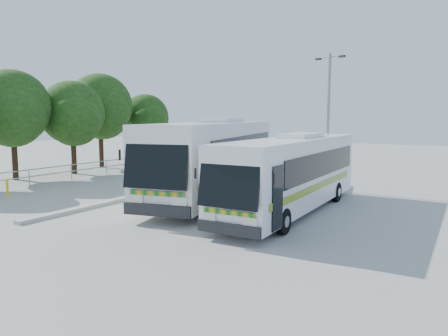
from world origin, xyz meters
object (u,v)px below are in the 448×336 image
Objects in this scene: tree_far_b at (13,108)px; bollard at (7,188)px; coach_main at (216,156)px; tree_far_d at (101,106)px; lamppost at (328,116)px; tree_far_c at (73,113)px; coach_adjacent at (292,172)px; tree_far_e at (146,118)px.

bollard is (5.04, -3.87, -4.12)m from tree_far_b.
coach_main is at bearing 32.62° from bollard.
coach_main is (13.88, 1.78, -2.53)m from tree_far_b.
tree_far_d is (-0.30, 7.60, 0.25)m from tree_far_b.
lamppost is (4.39, 4.38, 2.00)m from coach_main.
coach_main is 6.52m from lamppost.
lamppost is at bearing 37.17° from bollard.
lamppost reaches higher than bollard.
tree_far_b is 0.51× the size of coach_main.
tree_far_c is 3.93m from tree_far_d.
lamppost reaches higher than coach_main.
coach_adjacent is at bearing -69.40° from lamppost.
tree_far_e is 0.81× the size of lamppost.
coach_main is 15.32× the size of bollard.
tree_far_b reaches higher than coach_main.
coach_main is 10.61m from bollard.
tree_far_c is at bearing -72.17° from tree_far_d.
coach_main is at bearing -9.26° from tree_far_c.
tree_far_c is at bearing 157.86° from coach_main.
coach_main is at bearing 7.32° from tree_far_b.
tree_far_b is at bearing 179.62° from coach_adjacent.
tree_far_d reaches higher than lamppost.
tree_far_e is at bearing 145.87° from coach_adjacent.
tree_far_c is 13.34m from coach_main.
bollard is (4.14, -7.77, -3.81)m from tree_far_c.
coach_adjacent is at bearing -32.98° from tree_far_e.
tree_far_c is 0.88× the size of tree_far_d.
lamppost reaches higher than tree_far_e.
coach_main is 1.87× the size of lamppost.
bollard is (-13.23, -10.03, -3.60)m from lamppost.
tree_far_b is 7.61m from tree_far_d.
tree_far_e is 0.43× the size of coach_main.
coach_main is 5.02m from coach_adjacent.
coach_main reaches higher than coach_adjacent.
coach_main reaches higher than bollard.
lamppost is at bearing 7.41° from tree_far_c.
coach_adjacent is at bearing -21.21° from tree_far_d.
tree_far_e is 17.08m from coach_main.
tree_far_b is 19.29m from lamppost.
tree_far_d is 4.65m from tree_far_e.
tree_far_c is 8.22m from tree_far_e.
tree_far_b is at bearing 174.44° from coach_main.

